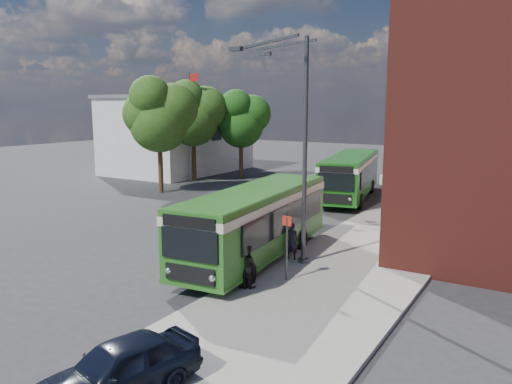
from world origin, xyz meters
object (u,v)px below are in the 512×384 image
Objects in this scene: street_lamp at (297,147)px; bus_front at (256,218)px; bus_rear at (350,172)px; parked_car at (119,368)px.

street_lamp is 0.88× the size of bus_front.
street_lamp is 0.80× the size of bus_rear.
street_lamp is at bearing 110.89° from parked_car.
street_lamp reaches higher than bus_rear.
bus_front is at bearing -83.65° from bus_rear.
bus_rear is at bearing 96.35° from bus_front.
bus_rear is (-1.72, 15.43, 0.00)m from bus_front.
bus_front is at bearing -166.30° from street_lamp.
bus_rear reaches higher than parked_car.
street_lamp reaches higher than bus_front.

